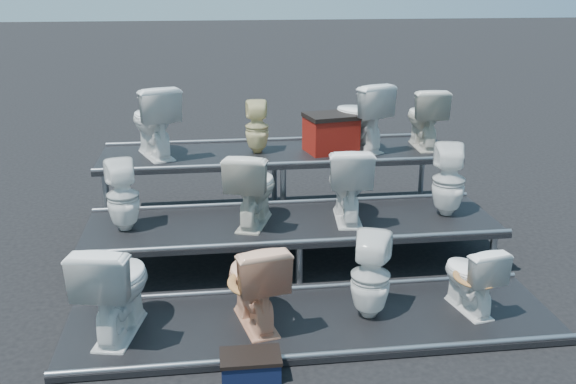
{
  "coord_description": "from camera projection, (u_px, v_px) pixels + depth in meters",
  "views": [
    {
      "loc": [
        -0.84,
        -6.12,
        2.86
      ],
      "look_at": [
        -0.04,
        0.1,
        0.75
      ],
      "focal_mm": 40.0,
      "sensor_mm": 36.0,
      "label": 1
    }
  ],
  "objects": [
    {
      "name": "toilet_9",
      "position": [
        257.0,
        127.0,
        7.58
      ],
      "size": [
        0.29,
        0.3,
        0.62
      ],
      "primitive_type": "imported",
      "rotation": [
        0.0,
        0.0,
        3.1
      ],
      "color": "beige",
      "rests_on": "tier_back"
    },
    {
      "name": "toilet_6",
      "position": [
        348.0,
        183.0,
        6.56
      ],
      "size": [
        0.52,
        0.82,
        0.79
      ],
      "primitive_type": "imported",
      "rotation": [
        0.0,
        0.0,
        3.04
      ],
      "color": "white",
      "rests_on": "tier_mid"
    },
    {
      "name": "toilet_7",
      "position": [
        449.0,
        180.0,
        6.69
      ],
      "size": [
        0.42,
        0.42,
        0.76
      ],
      "primitive_type": "imported",
      "rotation": [
        0.0,
        0.0,
        2.89
      ],
      "color": "white",
      "rests_on": "tier_mid"
    },
    {
      "name": "toilet_4",
      "position": [
        123.0,
        196.0,
        6.3
      ],
      "size": [
        0.39,
        0.39,
        0.71
      ],
      "primitive_type": "imported",
      "rotation": [
        0.0,
        0.0,
        3.39
      ],
      "color": "white",
      "rests_on": "tier_mid"
    },
    {
      "name": "toilet_3",
      "position": [
        471.0,
        276.0,
        5.59
      ],
      "size": [
        0.47,
        0.68,
        0.64
      ],
      "primitive_type": "imported",
      "rotation": [
        0.0,
        0.0,
        3.33
      ],
      "color": "white",
      "rests_on": "tier_front"
    },
    {
      "name": "toilet_1",
      "position": [
        254.0,
        282.0,
        5.34
      ],
      "size": [
        0.58,
        0.84,
        0.78
      ],
      "primitive_type": "imported",
      "rotation": [
        0.0,
        0.0,
        3.35
      ],
      "color": "#E8A57F",
      "rests_on": "tier_front"
    },
    {
      "name": "tier_back",
      "position": [
        278.0,
        186.0,
        7.85
      ],
      "size": [
        4.2,
        1.2,
        0.86
      ],
      "primitive_type": "cube",
      "color": "black",
      "rests_on": "ground"
    },
    {
      "name": "toilet_10",
      "position": [
        360.0,
        116.0,
        7.7
      ],
      "size": [
        0.74,
        0.92,
        0.82
      ],
      "primitive_type": "imported",
      "rotation": [
        0.0,
        0.0,
        3.54
      ],
      "color": "white",
      "rests_on": "tier_back"
    },
    {
      "name": "toilet_11",
      "position": [
        425.0,
        117.0,
        7.81
      ],
      "size": [
        0.45,
        0.74,
        0.74
      ],
      "primitive_type": "imported",
      "rotation": [
        0.0,
        0.0,
        3.1
      ],
      "color": "silver",
      "rests_on": "tier_back"
    },
    {
      "name": "step_stool",
      "position": [
        251.0,
        367.0,
        4.8
      ],
      "size": [
        0.44,
        0.27,
        0.16
      ],
      "primitive_type": "cube",
      "rotation": [
        0.0,
        0.0,
        -0.01
      ],
      "color": "black",
      "rests_on": "ground"
    },
    {
      "name": "red_crate",
      "position": [
        331.0,
        135.0,
        7.65
      ],
      "size": [
        0.65,
        0.56,
        0.41
      ],
      "primitive_type": "cube",
      "rotation": [
        0.0,
        0.0,
        0.2
      ],
      "color": "maroon",
      "rests_on": "tier_back"
    },
    {
      "name": "tier_mid",
      "position": [
        293.0,
        242.0,
        6.69
      ],
      "size": [
        4.2,
        1.2,
        0.46
      ],
      "primitive_type": "cube",
      "color": "black",
      "rests_on": "ground"
    },
    {
      "name": "toilet_0",
      "position": [
        116.0,
        286.0,
        5.19
      ],
      "size": [
        0.64,
        0.91,
        0.85
      ],
      "primitive_type": "imported",
      "rotation": [
        0.0,
        0.0,
        2.93
      ],
      "color": "white",
      "rests_on": "tier_front"
    },
    {
      "name": "toilet_8",
      "position": [
        153.0,
        121.0,
        7.4
      ],
      "size": [
        0.73,
        0.93,
        0.84
      ],
      "primitive_type": "imported",
      "rotation": [
        0.0,
        0.0,
        3.5
      ],
      "color": "white",
      "rests_on": "tier_back"
    },
    {
      "name": "toilet_5",
      "position": [
        253.0,
        187.0,
        6.44
      ],
      "size": [
        0.65,
        0.86,
        0.77
      ],
      "primitive_type": "imported",
      "rotation": [
        0.0,
        0.0,
        2.81
      ],
      "color": "silver",
      "rests_on": "tier_mid"
    },
    {
      "name": "toilet_2",
      "position": [
        370.0,
        276.0,
        5.46
      ],
      "size": [
        0.44,
        0.45,
        0.75
      ],
      "primitive_type": "imported",
      "rotation": [
        0.0,
        0.0,
        2.76
      ],
      "color": "white",
      "rests_on": "tier_front"
    },
    {
      "name": "tier_front",
      "position": [
        313.0,
        322.0,
        5.53
      ],
      "size": [
        4.2,
        1.2,
        0.06
      ],
      "primitive_type": "cube",
      "color": "black",
      "rests_on": "ground"
    },
    {
      "name": "ground",
      "position": [
        293.0,
        262.0,
        6.76
      ],
      "size": [
        80.0,
        80.0,
        0.0
      ],
      "primitive_type": "plane",
      "color": "black",
      "rests_on": "ground"
    }
  ]
}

